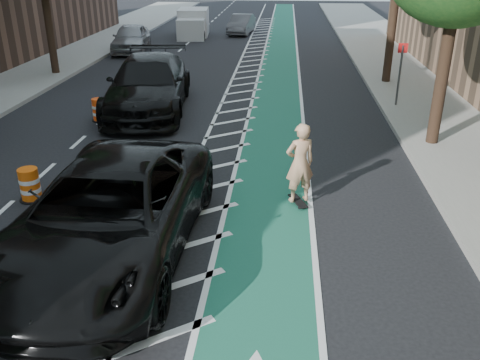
# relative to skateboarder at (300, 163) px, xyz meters

# --- Properties ---
(ground) EXTENTS (120.00, 120.00, 0.00)m
(ground) POSITION_rel_skateboarder_xyz_m (-3.70, -3.44, -1.06)
(ground) COLOR black
(ground) RESTS_ON ground
(bike_lane) EXTENTS (2.00, 90.00, 0.01)m
(bike_lane) POSITION_rel_skateboarder_xyz_m (-0.70, 6.56, -1.06)
(bike_lane) COLOR #195A42
(bike_lane) RESTS_ON ground
(buffer_strip) EXTENTS (1.40, 90.00, 0.01)m
(buffer_strip) POSITION_rel_skateboarder_xyz_m (-2.20, 6.56, -1.06)
(buffer_strip) COLOR silver
(buffer_strip) RESTS_ON ground
(sidewalk_right) EXTENTS (5.00, 90.00, 0.15)m
(sidewalk_right) POSITION_rel_skateboarder_xyz_m (5.80, 6.56, -0.99)
(sidewalk_right) COLOR gray
(sidewalk_right) RESTS_ON ground
(curb_right) EXTENTS (0.12, 90.00, 0.16)m
(curb_right) POSITION_rel_skateboarder_xyz_m (3.35, 6.56, -0.98)
(curb_right) COLOR gray
(curb_right) RESTS_ON ground
(curb_left) EXTENTS (0.12, 90.00, 0.16)m
(curb_left) POSITION_rel_skateboarder_xyz_m (-10.75, 6.56, -0.98)
(curb_left) COLOR gray
(curb_left) RESTS_ON ground
(sign_post) EXTENTS (0.35, 0.08, 2.47)m
(sign_post) POSITION_rel_skateboarder_xyz_m (3.90, 8.56, 0.29)
(sign_post) COLOR #4C4C4C
(sign_post) RESTS_ON ground
(skateboard) EXTENTS (0.48, 0.79, 0.10)m
(skateboard) POSITION_rel_skateboarder_xyz_m (0.00, 0.00, -0.98)
(skateboard) COLOR black
(skateboard) RESTS_ON ground
(skateboarder) EXTENTS (0.82, 0.69, 1.92)m
(skateboarder) POSITION_rel_skateboarder_xyz_m (0.00, 0.00, 0.00)
(skateboarder) COLOR tan
(skateboarder) RESTS_ON skateboard
(suv_near) EXTENTS (3.29, 6.83, 1.88)m
(suv_near) POSITION_rel_skateboarder_xyz_m (-3.70, -2.54, -0.13)
(suv_near) COLOR black
(suv_near) RESTS_ON ground
(suv_far) EXTENTS (3.49, 7.10, 1.99)m
(suv_far) POSITION_rel_skateboarder_xyz_m (-5.49, 7.47, -0.07)
(suv_far) COLOR black
(suv_far) RESTS_ON ground
(car_silver) EXTENTS (2.48, 4.99, 1.63)m
(car_silver) POSITION_rel_skateboarder_xyz_m (-9.70, 19.68, -0.25)
(car_silver) COLOR gray
(car_silver) RESTS_ON ground
(car_grey) EXTENTS (1.89, 4.29, 1.37)m
(car_grey) POSITION_rel_skateboarder_xyz_m (-3.71, 27.68, -0.38)
(car_grey) COLOR #58585D
(car_grey) RESTS_ON ground
(box_truck) EXTENTS (2.35, 4.61, 1.86)m
(box_truck) POSITION_rel_skateboarder_xyz_m (-7.03, 26.08, -0.21)
(box_truck) COLOR silver
(box_truck) RESTS_ON ground
(barrel_a) EXTENTS (0.59, 0.59, 0.81)m
(barrel_a) POSITION_rel_skateboarder_xyz_m (-6.47, -0.31, -0.68)
(barrel_a) COLOR #E4570C
(barrel_a) RESTS_ON ground
(barrel_b) EXTENTS (0.59, 0.59, 0.80)m
(barrel_b) POSITION_rel_skateboarder_xyz_m (-6.97, 6.06, -0.69)
(barrel_b) COLOR #FC480D
(barrel_b) RESTS_ON ground
(barrel_c) EXTENTS (0.64, 0.64, 0.87)m
(barrel_c) POSITION_rel_skateboarder_xyz_m (-7.70, 13.90, -0.65)
(barrel_c) COLOR #D65D0B
(barrel_c) RESTS_ON ground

